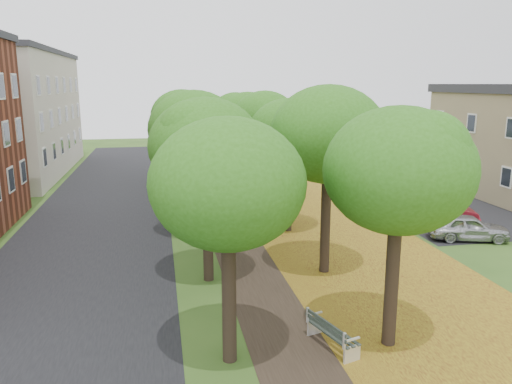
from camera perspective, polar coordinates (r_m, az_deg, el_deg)
name	(u,v)px	position (r m, az deg, el deg)	size (l,w,h in m)	color
ground	(305,352)	(15.29, 5.59, -17.74)	(120.00, 120.00, 0.00)	#2D4C19
street_asphalt	(97,225)	(28.92, -17.75, -3.61)	(8.00, 70.00, 0.01)	black
footpath	(231,218)	(28.96, -2.84, -3.00)	(3.20, 70.00, 0.01)	black
leaf_verge	(314,214)	(30.04, 6.65, -2.50)	(7.50, 70.00, 0.01)	#A5951E
parking_lot	(435,204)	(34.39, 19.77, -1.26)	(9.00, 16.00, 0.01)	black
tree_row_west	(191,129)	(27.82, -7.48, 7.19)	(4.23, 34.23, 7.04)	black
tree_row_east	(276,127)	(28.51, 2.27, 7.41)	(4.23, 34.23, 7.04)	black
building_cream	(0,113)	(47.56, -27.23, 8.04)	(10.30, 20.30, 10.40)	beige
bench	(331,333)	(15.36, 8.55, -15.62)	(1.12, 2.05, 0.93)	#242D28
car_silver	(468,227)	(26.97, 23.11, -3.73)	(1.53, 3.81, 1.30)	#9E9FA3
car_red	(437,212)	(29.34, 19.95, -2.11)	(1.50, 4.31, 1.42)	maroon
car_grey	(407,198)	(32.24, 16.86, -0.67)	(1.95, 4.79, 1.39)	#323237
car_white	(385,182)	(37.35, 14.58, 1.14)	(2.20, 4.77, 1.33)	white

